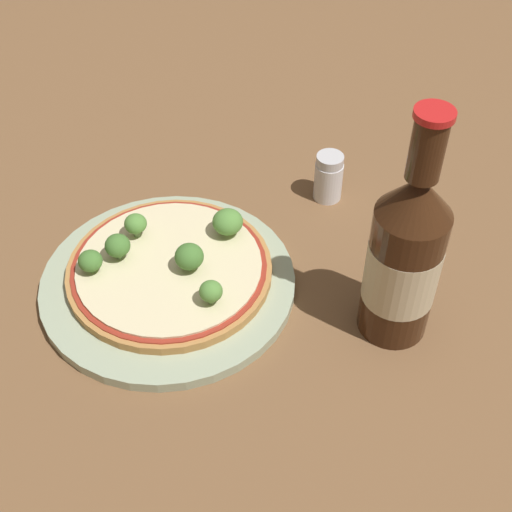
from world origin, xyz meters
name	(u,v)px	position (x,y,z in m)	size (l,w,h in m)	color
ground_plane	(189,279)	(0.00, 0.00, 0.00)	(3.00, 3.00, 0.00)	brown
plate	(168,283)	(-0.02, -0.01, 0.01)	(0.27, 0.27, 0.01)	#A3B293
pizza	(169,269)	(-0.02, -0.01, 0.02)	(0.21, 0.21, 0.01)	#B77F42
broccoli_floret_0	(228,222)	(0.03, 0.05, 0.04)	(0.03, 0.03, 0.03)	#6B8E51
broccoli_floret_1	(118,246)	(-0.07, -0.01, 0.04)	(0.03, 0.03, 0.03)	#6B8E51
broccoli_floret_2	(211,292)	(0.04, -0.05, 0.04)	(0.02, 0.02, 0.03)	#6B8E51
broccoli_floret_3	(136,224)	(-0.06, 0.03, 0.04)	(0.02, 0.02, 0.03)	#6B8E51
broccoli_floret_4	(189,257)	(0.01, -0.01, 0.04)	(0.03, 0.03, 0.03)	#6B8E51
broccoli_floret_5	(90,261)	(-0.09, -0.03, 0.04)	(0.02, 0.02, 0.02)	#6B8E51
beer_bottle	(405,257)	(0.21, -0.02, 0.09)	(0.07, 0.07, 0.25)	#381E0F
pepper_shaker	(328,177)	(0.13, 0.16, 0.03)	(0.03, 0.03, 0.06)	silver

